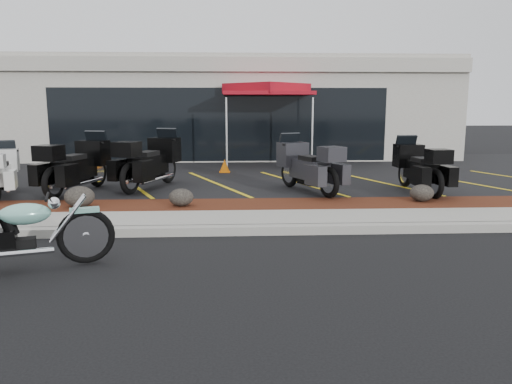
{
  "coord_description": "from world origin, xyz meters",
  "views": [
    {
      "loc": [
        0.4,
        -7.47,
        2.21
      ],
      "look_at": [
        0.83,
        1.2,
        0.69
      ],
      "focal_mm": 35.0,
      "sensor_mm": 36.0,
      "label": 1
    }
  ],
  "objects": [
    {
      "name": "touring_black_front",
      "position": [
        -2.99,
        5.23,
        0.86
      ],
      "size": [
        1.6,
        2.61,
        1.42
      ],
      "primitive_type": null,
      "rotation": [
        0.0,
        0.0,
        1.28
      ],
      "color": "black",
      "rests_on": "upper_lot"
    },
    {
      "name": "ground",
      "position": [
        0.0,
        0.0,
        0.0
      ],
      "size": [
        90.0,
        90.0,
        0.0
      ],
      "primitive_type": "plane",
      "color": "black",
      "rests_on": "ground"
    },
    {
      "name": "curb",
      "position": [
        0.0,
        0.9,
        0.07
      ],
      "size": [
        24.0,
        0.25,
        0.15
      ],
      "primitive_type": "cube",
      "color": "gray",
      "rests_on": "ground"
    },
    {
      "name": "sidewalk",
      "position": [
        0.0,
        1.6,
        0.07
      ],
      "size": [
        24.0,
        1.2,
        0.15
      ],
      "primitive_type": "cube",
      "color": "gray",
      "rests_on": "ground"
    },
    {
      "name": "popup_canopy",
      "position": [
        1.65,
        10.11,
        2.67
      ],
      "size": [
        3.95,
        3.95,
        2.78
      ],
      "rotation": [
        0.0,
        0.0,
        0.43
      ],
      "color": "silver",
      "rests_on": "upper_lot"
    },
    {
      "name": "boulder_right",
      "position": [
        4.48,
        2.87,
        0.34
      ],
      "size": [
        0.52,
        0.43,
        0.36
      ],
      "primitive_type": "ellipsoid",
      "color": "black",
      "rests_on": "mulch_bed"
    },
    {
      "name": "dealership_building",
      "position": [
        0.0,
        14.47,
        2.01
      ],
      "size": [
        18.0,
        8.16,
        4.0
      ],
      "color": "#9D9A8E",
      "rests_on": "ground"
    },
    {
      "name": "upper_lot",
      "position": [
        0.0,
        8.2,
        0.07
      ],
      "size": [
        26.0,
        9.6,
        0.15
      ],
      "primitive_type": "cube",
      "color": "black",
      "rests_on": "ground"
    },
    {
      "name": "hero_cruiser",
      "position": [
        -1.63,
        -0.62,
        0.52
      ],
      "size": [
        3.03,
        1.57,
        1.03
      ],
      "primitive_type": null,
      "rotation": [
        0.0,
        0.0,
        0.29
      ],
      "color": "#7ABEAF",
      "rests_on": "ground"
    },
    {
      "name": "touring_black_mid",
      "position": [
        -1.28,
        5.78,
        0.88
      ],
      "size": [
        1.81,
        2.68,
        1.46
      ],
      "primitive_type": null,
      "rotation": [
        0.0,
        0.0,
        1.2
      ],
      "color": "black",
      "rests_on": "upper_lot"
    },
    {
      "name": "touring_black_rear",
      "position": [
        4.79,
        4.82,
        0.81
      ],
      "size": [
        1.01,
        2.31,
        1.31
      ],
      "primitive_type": null,
      "rotation": [
        0.0,
        0.0,
        1.64
      ],
      "color": "black",
      "rests_on": "upper_lot"
    },
    {
      "name": "boulder_left",
      "position": [
        -2.67,
        2.61,
        0.37
      ],
      "size": [
        0.6,
        0.5,
        0.43
      ],
      "primitive_type": "ellipsoid",
      "color": "black",
      "rests_on": "mulch_bed"
    },
    {
      "name": "touring_white",
      "position": [
        -5.03,
        4.78,
        0.76
      ],
      "size": [
        1.33,
        2.24,
        1.22
      ],
      "primitive_type": null,
      "rotation": [
        0.0,
        0.0,
        1.84
      ],
      "color": "white",
      "rests_on": "upper_lot"
    },
    {
      "name": "traffic_cone",
      "position": [
        0.2,
        7.82,
        0.35
      ],
      "size": [
        0.39,
        0.39,
        0.41
      ],
      "primitive_type": "cone",
      "rotation": [
        0.0,
        0.0,
        -0.26
      ],
      "color": "orange",
      "rests_on": "upper_lot"
    },
    {
      "name": "boulder_mid",
      "position": [
        -0.63,
        2.63,
        0.34
      ],
      "size": [
        0.51,
        0.42,
        0.36
      ],
      "primitive_type": "ellipsoid",
      "color": "black",
      "rests_on": "mulch_bed"
    },
    {
      "name": "mulch_bed",
      "position": [
        0.0,
        2.8,
        0.08
      ],
      "size": [
        24.0,
        1.2,
        0.16
      ],
      "primitive_type": "cube",
      "color": "#35150C",
      "rests_on": "ground"
    },
    {
      "name": "touring_grey",
      "position": [
        1.87,
        4.94,
        0.84
      ],
      "size": [
        1.78,
        2.52,
        1.37
      ],
      "primitive_type": null,
      "rotation": [
        0.0,
        0.0,
        1.99
      ],
      "color": "#2C2C30",
      "rests_on": "upper_lot"
    }
  ]
}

